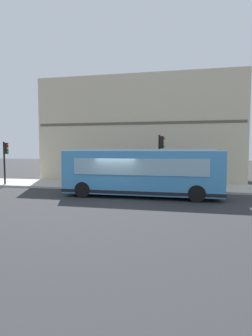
{
  "coord_description": "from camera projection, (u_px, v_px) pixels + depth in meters",
  "views": [
    {
      "loc": [
        -16.27,
        -3.88,
        3.07
      ],
      "look_at": [
        2.15,
        -0.11,
        1.73
      ],
      "focal_mm": 28.41,
      "sensor_mm": 36.0,
      "label": 1
    }
  ],
  "objects": [
    {
      "name": "ground",
      "position": [
        118.0,
        197.0,
        16.9
      ],
      "size": [
        120.0,
        120.0,
        0.0
      ],
      "primitive_type": "plane",
      "color": "#2D2D30"
    },
    {
      "name": "sidewalk_curb",
      "position": [
        131.0,
        186.0,
        21.6
      ],
      "size": [
        4.44,
        40.0,
        0.15
      ],
      "primitive_type": "cube",
      "color": "#B2ADA3",
      "rests_on": "ground"
    },
    {
      "name": "building_corner",
      "position": [
        141.0,
        131.0,
        26.69
      ],
      "size": [
        6.74,
        18.76,
        9.7
      ],
      "color": "beige",
      "rests_on": "ground"
    },
    {
      "name": "city_bus_nearside",
      "position": [
        142.0,
        173.0,
        17.11
      ],
      "size": [
        2.73,
        10.08,
        3.07
      ],
      "color": "#3F8CC6",
      "rests_on": "ground"
    },
    {
      "name": "traffic_light_near_corner",
      "position": [
        161.0,
        151.0,
        19.42
      ],
      "size": [
        0.32,
        0.49,
        3.96
      ],
      "color": "black",
      "rests_on": "sidewalk_curb"
    },
    {
      "name": "traffic_light_down_block",
      "position": [
        5.0,
        155.0,
        21.88
      ],
      "size": [
        0.32,
        0.49,
        3.52
      ],
      "color": "black",
      "rests_on": "sidewalk_curb"
    },
    {
      "name": "fire_hydrant",
      "position": [
        187.0,
        182.0,
        20.86
      ],
      "size": [
        0.35,
        0.35,
        0.74
      ],
      "color": "gold",
      "rests_on": "sidewalk_curb"
    },
    {
      "name": "pedestrian_by_light_pole",
      "position": [
        69.0,
        172.0,
        22.18
      ],
      "size": [
        0.32,
        0.32,
        1.74
      ],
      "color": "#3F8C4C",
      "rests_on": "sidewalk_curb"
    },
    {
      "name": "pedestrian_near_building_entrance",
      "position": [
        82.0,
        173.0,
        20.79
      ],
      "size": [
        0.32,
        0.32,
        1.83
      ],
      "color": "#8C3F8C",
      "rests_on": "sidewalk_curb"
    },
    {
      "name": "pedestrian_walking_along_curb",
      "position": [
        142.0,
        174.0,
        20.33
      ],
      "size": [
        0.32,
        0.32,
        1.73
      ],
      "color": "#8C3F8C",
      "rests_on": "sidewalk_curb"
    },
    {
      "name": "newspaper_vending_box",
      "position": [
        122.0,
        178.0,
        22.88
      ],
      "size": [
        0.44,
        0.42,
        0.9
      ],
      "color": "#BF3F19",
      "rests_on": "sidewalk_curb"
    }
  ]
}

